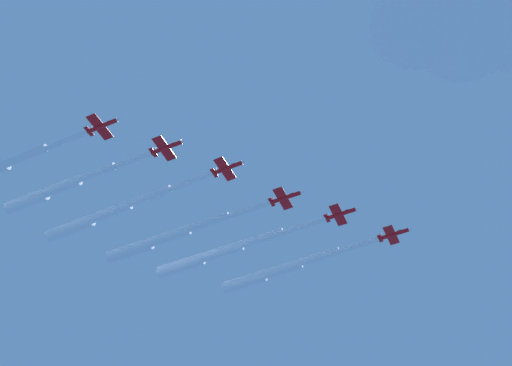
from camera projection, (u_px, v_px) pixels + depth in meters
jet_lead at (280, 270)px, 191.31m from camera, size 50.26×34.48×3.89m
jet_port_inner at (219, 253)px, 187.82m from camera, size 53.81×35.97×3.72m
jet_starboard_inner at (167, 237)px, 182.12m from camera, size 52.22×35.06×3.77m
jet_port_mid at (107, 213)px, 181.57m from camera, size 53.61×37.41×3.78m
jet_starboard_mid at (60, 188)px, 175.20m from camera, size 48.00×32.60×3.82m
cloud_puff at (464, 23)px, 166.80m from camera, size 47.28×32.57×30.82m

